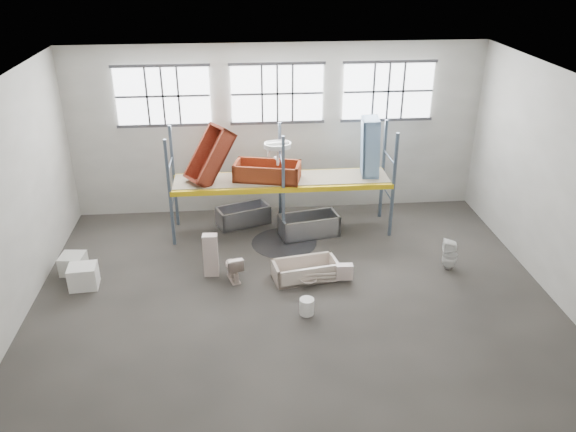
{
  "coord_description": "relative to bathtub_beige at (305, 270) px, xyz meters",
  "views": [
    {
      "loc": [
        -1.12,
        -11.13,
        7.55
      ],
      "look_at": [
        0.0,
        1.5,
        1.4
      ],
      "focal_mm": 35.72,
      "sensor_mm": 36.0,
      "label": 1
    }
  ],
  "objects": [
    {
      "name": "shelf_deck",
      "position": [
        -0.36,
        2.65,
        1.35
      ],
      "size": [
        5.9,
        1.1,
        0.03
      ],
      "primitive_type": "cube",
      "color": "gray",
      "rests_on": "floor"
    },
    {
      "name": "carton_far",
      "position": [
        -5.74,
        0.8,
        0.01
      ],
      "size": [
        0.62,
        0.62,
        0.48
      ],
      "primitive_type": "cube",
      "rotation": [
        0.0,
        0.0,
        -0.1
      ],
      "color": "silver",
      "rests_on": "floor"
    },
    {
      "name": "bathtub_beige",
      "position": [
        0.0,
        0.0,
        0.0
      ],
      "size": [
        1.66,
        0.99,
        0.46
      ],
      "primitive_type": null,
      "rotation": [
        0.0,
        0.0,
        0.18
      ],
      "color": "beige",
      "rests_on": "floor"
    },
    {
      "name": "rack_upright_rb",
      "position": [
        2.64,
        3.25,
        1.27
      ],
      "size": [
        0.08,
        0.08,
        3.0
      ],
      "primitive_type": "cube",
      "color": "slate",
      "rests_on": "floor"
    },
    {
      "name": "window_right",
      "position": [
        2.84,
        4.09,
        3.37
      ],
      "size": [
        2.6,
        0.04,
        1.6
      ],
      "primitive_type": "cube",
      "color": "white",
      "rests_on": "wall_back"
    },
    {
      "name": "wall_back",
      "position": [
        -0.36,
        4.2,
        2.27
      ],
      "size": [
        12.0,
        0.1,
        5.0
      ],
      "primitive_type": "cube",
      "color": "#A5A399",
      "rests_on": "ground"
    },
    {
      "name": "blue_tub_upright",
      "position": [
        2.09,
        2.73,
        2.17
      ],
      "size": [
        0.6,
        0.81,
        1.63
      ],
      "primitive_type": null,
      "rotation": [
        0.0,
        1.54,
        -0.12
      ],
      "color": "#749AC6",
      "rests_on": "shelf_deck"
    },
    {
      "name": "window_mid",
      "position": [
        -0.36,
        4.09,
        3.37
      ],
      "size": [
        2.6,
        0.04,
        1.6
      ],
      "primitive_type": "cube",
      "color": "white",
      "rests_on": "wall_back"
    },
    {
      "name": "rust_tub_flat",
      "position": [
        -0.76,
        2.62,
        1.59
      ],
      "size": [
        1.92,
        1.22,
        0.5
      ],
      "primitive_type": null,
      "rotation": [
        0.0,
        0.0,
        -0.23
      ],
      "color": "maroon",
      "rests_on": "shelf_deck"
    },
    {
      "name": "wall_right",
      "position": [
        5.69,
        -0.85,
        2.27
      ],
      "size": [
        0.1,
        10.0,
        5.0
      ],
      "primitive_type": "cube",
      "color": "beige",
      "rests_on": "ground"
    },
    {
      "name": "rack_beam_back",
      "position": [
        -0.36,
        3.25,
        1.27
      ],
      "size": [
        6.0,
        0.1,
        0.14
      ],
      "primitive_type": "cube",
      "color": "yellow",
      "rests_on": "floor"
    },
    {
      "name": "rack_beam_front",
      "position": [
        -0.36,
        2.05,
        1.27
      ],
      "size": [
        6.0,
        0.1,
        0.14
      ],
      "primitive_type": "cube",
      "color": "yellow",
      "rests_on": "floor"
    },
    {
      "name": "bucket",
      "position": [
        -0.14,
        -1.49,
        -0.04
      ],
      "size": [
        0.34,
        0.34,
        0.38
      ],
      "primitive_type": "cylinder",
      "rotation": [
        0.0,
        0.0,
        0.06
      ],
      "color": "silver",
      "rests_on": "floor"
    },
    {
      "name": "steel_tub_left",
      "position": [
        -1.46,
        3.14,
        0.04
      ],
      "size": [
        1.64,
        1.17,
        0.55
      ],
      "primitive_type": null,
      "rotation": [
        0.0,
        0.0,
        0.36
      ],
      "color": "#B7B9C0",
      "rests_on": "floor"
    },
    {
      "name": "toilet_white",
      "position": [
        3.67,
        0.12,
        0.17
      ],
      "size": [
        0.45,
        0.44,
        0.81
      ],
      "primitive_type": "imported",
      "rotation": [
        0.0,
        0.0,
        -1.81
      ],
      "color": "white",
      "rests_on": "floor"
    },
    {
      "name": "sink_on_shelf",
      "position": [
        -0.48,
        2.43,
        1.87
      ],
      "size": [
        0.82,
        0.69,
        0.65
      ],
      "primitive_type": "imported",
      "rotation": [
        0.0,
        0.0,
        0.19
      ],
      "color": "silver",
      "rests_on": "rust_tub_flat"
    },
    {
      "name": "carton_near",
      "position": [
        -5.33,
        0.09,
        0.05
      ],
      "size": [
        0.7,
        0.61,
        0.56
      ],
      "primitive_type": "cube",
      "rotation": [
        0.0,
        0.0,
        0.08
      ],
      "color": "white",
      "rests_on": "floor"
    },
    {
      "name": "wall_left",
      "position": [
        -6.41,
        -0.85,
        2.27
      ],
      "size": [
        0.1,
        10.0,
        5.0
      ],
      "primitive_type": "cube",
      "color": "#9D9B92",
      "rests_on": "ground"
    },
    {
      "name": "rack_upright_mb",
      "position": [
        -0.36,
        3.25,
        1.27
      ],
      "size": [
        0.08,
        0.08,
        3.0
      ],
      "primitive_type": "cube",
      "color": "slate",
      "rests_on": "floor"
    },
    {
      "name": "wall_front",
      "position": [
        -0.36,
        -5.9,
        2.27
      ],
      "size": [
        12.0,
        0.1,
        5.0
      ],
      "primitive_type": "cube",
      "color": "#9E9B91",
      "rests_on": "ground"
    },
    {
      "name": "cistern_tall",
      "position": [
        -2.29,
        0.37,
        0.33
      ],
      "size": [
        0.37,
        0.25,
        1.11
      ],
      "primitive_type": "cube",
      "rotation": [
        0.0,
        0.0,
        -0.05
      ],
      "color": "beige",
      "rests_on": "floor"
    },
    {
      "name": "rack_upright_ra",
      "position": [
        2.64,
        2.05,
        1.27
      ],
      "size": [
        0.08,
        0.08,
        3.0
      ],
      "primitive_type": "cube",
      "color": "slate",
      "rests_on": "floor"
    },
    {
      "name": "rack_upright_la",
      "position": [
        -3.36,
        2.05,
        1.27
      ],
      "size": [
        0.08,
        0.08,
        3.0
      ],
      "primitive_type": "cube",
      "color": "slate",
      "rests_on": "floor"
    },
    {
      "name": "ceiling",
      "position": [
        -0.36,
        -0.85,
        4.82
      ],
      "size": [
        12.0,
        10.0,
        0.1
      ],
      "primitive_type": "cube",
      "color": "silver",
      "rests_on": "ground"
    },
    {
      "name": "window_left",
      "position": [
        -3.56,
        4.09,
        3.37
      ],
      "size": [
        2.6,
        0.04,
        1.6
      ],
      "primitive_type": "cube",
      "color": "white",
      "rests_on": "wall_back"
    },
    {
      "name": "cistern_spare",
      "position": [
        0.93,
        -0.25,
        0.05
      ],
      "size": [
        0.41,
        0.21,
        0.39
      ],
      "primitive_type": "cube",
      "rotation": [
        0.0,
        0.0,
        -0.04
      ],
      "color": "beige",
      "rests_on": "bathtub_beige"
    },
    {
      "name": "rust_tub_tilted",
      "position": [
        -2.3,
        2.7,
        2.07
      ],
      "size": [
        1.54,
        1.37,
        1.62
      ],
      "primitive_type": null,
      "rotation": [
        0.0,
        -0.96,
        0.57
      ],
      "color": "maroon",
      "rests_on": "shelf_deck"
    },
    {
      "name": "steel_tub_right",
      "position": [
        0.37,
        2.28,
        0.07
      ],
      "size": [
        1.74,
        1.05,
        0.6
      ],
      "primitive_type": null,
      "rotation": [
        0.0,
        0.0,
        0.19
      ],
      "color": "#BABCC1",
      "rests_on": "floor"
    },
    {
      "name": "floor",
      "position": [
        -0.36,
        -0.85,
        -0.28
      ],
      "size": [
        12.0,
        10.0,
        0.1
      ],
      "primitive_type": "cube",
      "color": "#4E4842",
      "rests_on": "ground"
    },
    {
      "name": "rack_upright_ma",
      "position": [
        -0.36,
        2.05,
        1.27
      ],
      "size": [
        0.08,
        0.08,
        3.0
      ],
      "primitive_type": "cube",
      "color": "slate",
      "rests_on": "floor"
    },
    {
      "name": "sink_in_tub",
      "position": [
        0.04,
        -0.39,
        -0.07
      ],
      "size": [
        0.49,
        0.49,
        0.14
      ],
      "primitive_type": "imported",
      "rotation": [
        0.0,
        0.0,
        -0.2
      ],
      "color": "beige",
      "rests_on": "bathtub_beige"
    },
    {
      "name": "toilet_beige",
      "position": [
        -1.76,
        0.09,
        0.12
      ],
      "size": [
        0.57,
        0.76,
        0.69
      ],
      "primitive_type": "imported",
      "rotation": [
        0.0,
        0.0,
        3.43
      ],
      "color": "silver",
      "rests_on": "floor"
    },
    {
      "name": "wet_patch",
      "position": [
        -0.36,
        1.85,
        -0.23
      ],
      "size": [
        1.8,
        1.8,
        0.0
      ],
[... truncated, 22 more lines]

